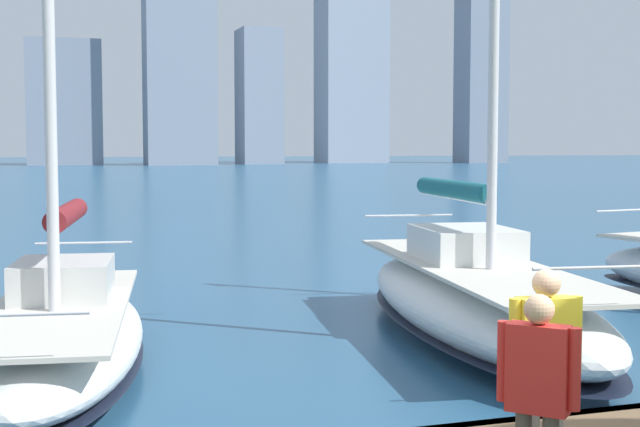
{
  "coord_description": "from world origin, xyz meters",
  "views": [
    {
      "loc": [
        4.18,
        5.99,
        3.18
      ],
      "look_at": [
        0.06,
        -6.57,
        2.2
      ],
      "focal_mm": 50.0,
      "sensor_mm": 36.0,
      "label": 1
    }
  ],
  "objects_px": {
    "person_yellow_shirt": "(545,353)",
    "sailboat_teal": "(475,296)",
    "person_red_shirt": "(538,384)",
    "sailboat_maroon": "(61,328)"
  },
  "relations": [
    {
      "from": "sailboat_maroon",
      "to": "person_yellow_shirt",
      "type": "height_order",
      "value": "sailboat_maroon"
    },
    {
      "from": "sailboat_maroon",
      "to": "person_red_shirt",
      "type": "height_order",
      "value": "sailboat_maroon"
    },
    {
      "from": "sailboat_teal",
      "to": "sailboat_maroon",
      "type": "xyz_separation_m",
      "value": [
        6.6,
        0.24,
        -0.07
      ]
    },
    {
      "from": "person_red_shirt",
      "to": "person_yellow_shirt",
      "type": "xyz_separation_m",
      "value": [
        -0.46,
        -0.63,
        0.04
      ]
    },
    {
      "from": "person_red_shirt",
      "to": "person_yellow_shirt",
      "type": "relative_size",
      "value": 0.96
    },
    {
      "from": "sailboat_maroon",
      "to": "person_yellow_shirt",
      "type": "xyz_separation_m",
      "value": [
        -3.4,
        6.9,
        0.93
      ]
    },
    {
      "from": "sailboat_teal",
      "to": "person_red_shirt",
      "type": "relative_size",
      "value": 7.38
    },
    {
      "from": "person_yellow_shirt",
      "to": "sailboat_teal",
      "type": "bearing_deg",
      "value": -114.14
    },
    {
      "from": "person_red_shirt",
      "to": "person_yellow_shirt",
      "type": "distance_m",
      "value": 0.78
    },
    {
      "from": "sailboat_maroon",
      "to": "person_red_shirt",
      "type": "relative_size",
      "value": 8.13
    }
  ]
}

